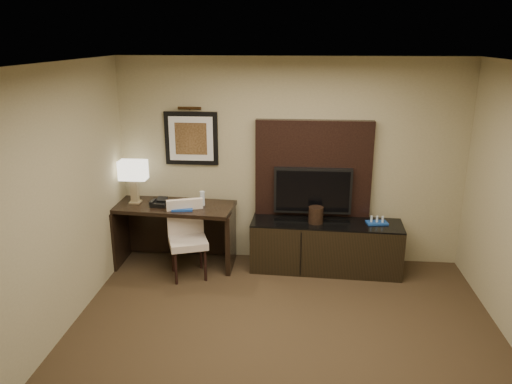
# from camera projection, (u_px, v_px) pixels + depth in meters

# --- Properties ---
(floor) EXTENTS (4.50, 5.00, 0.01)m
(floor) POSITION_uv_depth(u_px,v_px,m) (281.00, 372.00, 4.56)
(floor) COLOR #342517
(floor) RESTS_ON ground
(ceiling) EXTENTS (4.50, 5.00, 0.01)m
(ceiling) POSITION_uv_depth(u_px,v_px,m) (287.00, 68.00, 3.75)
(ceiling) COLOR silver
(ceiling) RESTS_ON wall_back
(wall_back) EXTENTS (4.50, 0.01, 2.70)m
(wall_back) POSITION_uv_depth(u_px,v_px,m) (290.00, 162.00, 6.53)
(wall_back) COLOR tan
(wall_back) RESTS_ON floor
(wall_left) EXTENTS (0.01, 5.00, 2.70)m
(wall_left) POSITION_uv_depth(u_px,v_px,m) (25.00, 226.00, 4.34)
(wall_left) COLOR tan
(wall_left) RESTS_ON floor
(desk) EXTENTS (1.61, 0.79, 0.83)m
(desk) POSITION_uv_depth(u_px,v_px,m) (175.00, 235.00, 6.60)
(desk) COLOR black
(desk) RESTS_ON floor
(credenza) EXTENTS (1.94, 0.62, 0.66)m
(credenza) POSITION_uv_depth(u_px,v_px,m) (326.00, 246.00, 6.46)
(credenza) COLOR black
(credenza) RESTS_ON floor
(tv_wall_panel) EXTENTS (1.50, 0.12, 1.30)m
(tv_wall_panel) POSITION_uv_depth(u_px,v_px,m) (313.00, 170.00, 6.47)
(tv_wall_panel) COLOR black
(tv_wall_panel) RESTS_ON wall_back
(tv) EXTENTS (1.00, 0.08, 0.60)m
(tv) POSITION_uv_depth(u_px,v_px,m) (313.00, 191.00, 6.45)
(tv) COLOR black
(tv) RESTS_ON tv_wall_panel
(artwork) EXTENTS (0.70, 0.04, 0.70)m
(artwork) POSITION_uv_depth(u_px,v_px,m) (191.00, 138.00, 6.53)
(artwork) COLOR black
(artwork) RESTS_ON wall_back
(picture_light) EXTENTS (0.04, 0.04, 0.30)m
(picture_light) POSITION_uv_depth(u_px,v_px,m) (190.00, 108.00, 6.37)
(picture_light) COLOR #3C2713
(picture_light) RESTS_ON wall_back
(desk_chair) EXTENTS (0.61, 0.65, 0.95)m
(desk_chair) POSITION_uv_depth(u_px,v_px,m) (188.00, 241.00, 6.24)
(desk_chair) COLOR beige
(desk_chair) RESTS_ON floor
(table_lamp) EXTENTS (0.41, 0.28, 0.62)m
(table_lamp) POSITION_uv_depth(u_px,v_px,m) (134.00, 180.00, 6.48)
(table_lamp) COLOR #94815C
(table_lamp) RESTS_ON desk
(desk_phone) EXTENTS (0.21, 0.20, 0.10)m
(desk_phone) POSITION_uv_depth(u_px,v_px,m) (159.00, 202.00, 6.43)
(desk_phone) COLOR black
(desk_phone) RESTS_ON desk
(blue_folder) EXTENTS (0.32, 0.39, 0.02)m
(blue_folder) POSITION_uv_depth(u_px,v_px,m) (183.00, 206.00, 6.39)
(blue_folder) COLOR #1944A4
(blue_folder) RESTS_ON desk
(book) EXTENTS (0.17, 0.10, 0.24)m
(book) POSITION_uv_depth(u_px,v_px,m) (183.00, 196.00, 6.44)
(book) COLOR beige
(book) RESTS_ON desk
(water_bottle) EXTENTS (0.06, 0.06, 0.19)m
(water_bottle) POSITION_uv_depth(u_px,v_px,m) (202.00, 198.00, 6.44)
(water_bottle) COLOR silver
(water_bottle) RESTS_ON desk
(ice_bucket) EXTENTS (0.24, 0.24, 0.21)m
(ice_bucket) POSITION_uv_depth(u_px,v_px,m) (316.00, 215.00, 6.31)
(ice_bucket) COLOR black
(ice_bucket) RESTS_ON credenza
(minibar_tray) EXTENTS (0.28, 0.20, 0.09)m
(minibar_tray) POSITION_uv_depth(u_px,v_px,m) (377.00, 220.00, 6.31)
(minibar_tray) COLOR #164195
(minibar_tray) RESTS_ON credenza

